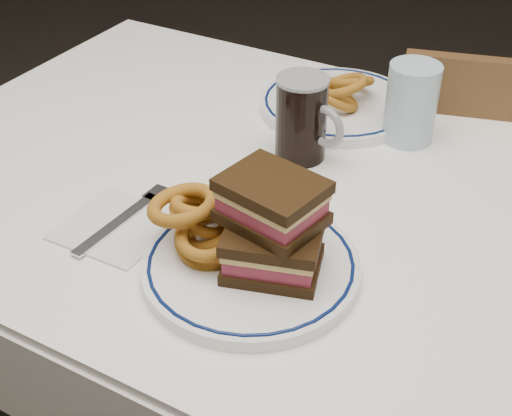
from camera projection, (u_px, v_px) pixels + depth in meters
The scene contains 11 objects.
dining_table at pixel (282, 238), 1.15m from camera, with size 1.27×0.87×0.75m.
chair_far at pixel (481, 212), 1.51m from camera, with size 0.49×0.49×0.86m.
main_plate at pixel (251, 266), 0.92m from camera, with size 0.28×0.28×0.02m.
reuben_sandwich at pixel (272, 226), 0.87m from camera, with size 0.15×0.13×0.12m.
onion_rings_main at pixel (202, 222), 0.93m from camera, with size 0.14×0.13×0.10m.
ketchup_ramekin at pixel (267, 210), 0.97m from camera, with size 0.06×0.06×0.03m.
beer_mug at pixel (303, 118), 1.12m from camera, with size 0.12×0.08×0.14m.
water_glass at pixel (411, 103), 1.17m from camera, with size 0.08×0.08×0.13m, color #A7C6D8.
far_plate at pixel (338, 104), 1.28m from camera, with size 0.28×0.28×0.02m.
onion_rings_far at pixel (340, 88), 1.26m from camera, with size 0.13×0.13×0.08m.
napkin_fork at pixel (119, 224), 1.01m from camera, with size 0.15×0.19×0.01m.
Camera 1 is at (0.41, -0.81, 1.36)m, focal length 50.00 mm.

